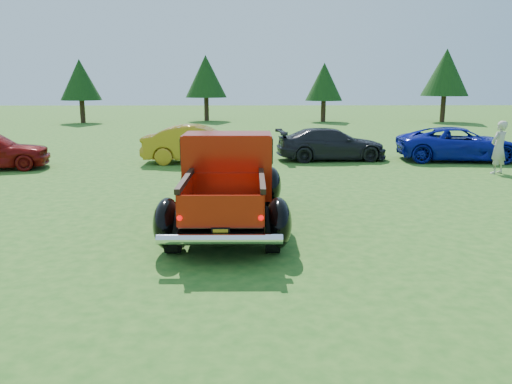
# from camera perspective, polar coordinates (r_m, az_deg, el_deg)

# --- Properties ---
(ground) EXTENTS (120.00, 120.00, 0.00)m
(ground) POSITION_cam_1_polar(r_m,az_deg,el_deg) (8.92, -2.41, -6.17)
(ground) COLOR #245919
(ground) RESTS_ON ground
(tree_west) EXTENTS (2.94, 2.94, 4.60)m
(tree_west) POSITION_cam_1_polar(r_m,az_deg,el_deg) (39.41, -19.45, 11.98)
(tree_west) COLOR #332114
(tree_west) RESTS_ON ground
(tree_mid_left) EXTENTS (3.20, 3.20, 5.00)m
(tree_mid_left) POSITION_cam_1_polar(r_m,az_deg,el_deg) (39.59, -5.75, 13.00)
(tree_mid_left) COLOR #332114
(tree_mid_left) RESTS_ON ground
(tree_mid_right) EXTENTS (2.82, 2.82, 4.40)m
(tree_mid_right) POSITION_cam_1_polar(r_m,az_deg,el_deg) (38.89, 7.79, 12.36)
(tree_mid_right) COLOR #332114
(tree_mid_right) RESTS_ON ground
(tree_east) EXTENTS (3.46, 3.46, 5.40)m
(tree_east) POSITION_cam_1_polar(r_m,az_deg,el_deg) (40.74, 20.86, 12.64)
(tree_east) COLOR #332114
(tree_east) RESTS_ON ground
(pickup_truck) EXTENTS (2.37, 5.00, 1.84)m
(pickup_truck) POSITION_cam_1_polar(r_m,az_deg,el_deg) (10.31, -3.21, 1.38)
(pickup_truck) COLOR black
(pickup_truck) RESTS_ON ground
(show_car_yellow) EXTENTS (4.13, 1.45, 1.36)m
(show_car_yellow) POSITION_cam_1_polar(r_m,az_deg,el_deg) (18.29, -6.39, 5.46)
(show_car_yellow) COLOR #B07D17
(show_car_yellow) RESTS_ON ground
(show_car_grey) EXTENTS (4.24, 2.00, 1.19)m
(show_car_grey) POSITION_cam_1_polar(r_m,az_deg,el_deg) (19.10, 8.60, 5.43)
(show_car_grey) COLOR black
(show_car_grey) RESTS_ON ground
(show_car_blue) EXTENTS (4.66, 2.49, 1.25)m
(show_car_blue) POSITION_cam_1_polar(r_m,az_deg,el_deg) (20.19, 22.20, 5.10)
(show_car_blue) COLOR #0D1793
(show_car_blue) RESTS_ON ground
(spectator) EXTENTS (0.73, 0.65, 1.69)m
(spectator) POSITION_cam_1_polar(r_m,az_deg,el_deg) (17.65, 25.99, 4.59)
(spectator) COLOR #B8AFA0
(spectator) RESTS_ON ground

